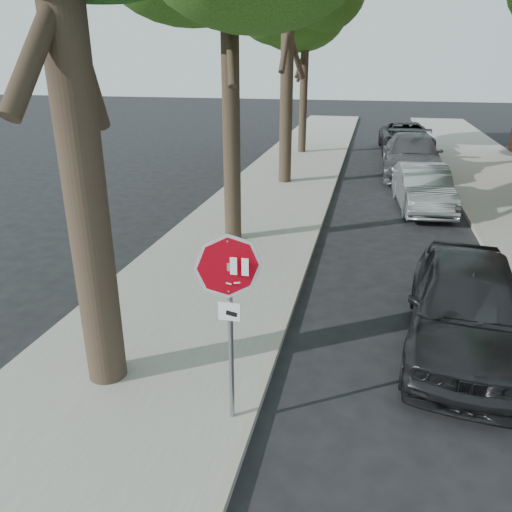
% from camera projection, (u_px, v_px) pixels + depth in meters
% --- Properties ---
extents(ground, '(120.00, 120.00, 0.00)m').
position_uv_depth(ground, '(283.00, 431.00, 6.62)').
color(ground, black).
rests_on(ground, ground).
extents(sidewalk_left, '(4.00, 55.00, 0.12)m').
position_uv_depth(sidewalk_left, '(272.00, 195.00, 18.01)').
color(sidewalk_left, gray).
rests_on(sidewalk_left, ground).
extents(curb_left, '(0.12, 55.00, 0.13)m').
position_uv_depth(curb_left, '(329.00, 198.00, 17.58)').
color(curb_left, '#9E9384').
rests_on(curb_left, ground).
extents(curb_right, '(0.12, 55.00, 0.13)m').
position_uv_depth(curb_right, '(462.00, 205.00, 16.67)').
color(curb_right, '#9E9384').
rests_on(curb_right, ground).
extents(stop_sign, '(0.76, 0.34, 2.61)m').
position_uv_depth(stop_sign, '(229.00, 294.00, 6.03)').
color(stop_sign, gray).
rests_on(stop_sign, sidewalk_left).
extents(tree_far, '(5.29, 4.91, 9.33)m').
position_uv_depth(tree_far, '(306.00, 1.00, 23.70)').
color(tree_far, black).
rests_on(tree_far, sidewalk_left).
extents(car_a, '(2.39, 4.82, 1.58)m').
position_uv_depth(car_a, '(467.00, 306.00, 8.28)').
color(car_a, black).
rests_on(car_a, ground).
extents(car_b, '(1.86, 4.40, 1.41)m').
position_uv_depth(car_b, '(423.00, 188.00, 16.28)').
color(car_b, gray).
rests_on(car_b, ground).
extents(car_c, '(2.35, 5.78, 1.68)m').
position_uv_depth(car_c, '(412.00, 155.00, 21.08)').
color(car_c, '#434448').
rests_on(car_c, ground).
extents(car_d, '(2.81, 5.63, 1.53)m').
position_uv_depth(car_d, '(406.00, 137.00, 26.49)').
color(car_d, black).
rests_on(car_d, ground).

